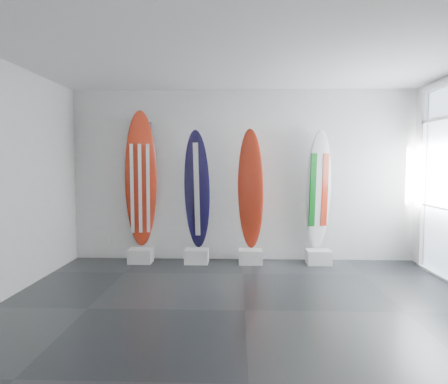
{
  "coord_description": "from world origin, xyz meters",
  "views": [
    {
      "loc": [
        -0.09,
        -4.49,
        1.7
      ],
      "look_at": [
        -0.29,
        1.4,
        1.28
      ],
      "focal_mm": 31.69,
      "sensor_mm": 36.0,
      "label": 1
    }
  ],
  "objects_px": {
    "surfboard_usa": "(141,181)",
    "surfboard_swiss": "(251,189)",
    "surfboard_italy": "(318,190)",
    "surfboard_navy": "(197,190)"
  },
  "relations": [
    {
      "from": "surfboard_usa",
      "to": "surfboard_swiss",
      "type": "height_order",
      "value": "surfboard_usa"
    },
    {
      "from": "surfboard_swiss",
      "to": "surfboard_italy",
      "type": "distance_m",
      "value": 1.16
    },
    {
      "from": "surfboard_navy",
      "to": "surfboard_swiss",
      "type": "distance_m",
      "value": 0.92
    },
    {
      "from": "surfboard_navy",
      "to": "surfboard_italy",
      "type": "relative_size",
      "value": 1.0
    },
    {
      "from": "surfboard_swiss",
      "to": "surfboard_italy",
      "type": "height_order",
      "value": "surfboard_swiss"
    },
    {
      "from": "surfboard_navy",
      "to": "surfboard_italy",
      "type": "height_order",
      "value": "surfboard_navy"
    },
    {
      "from": "surfboard_swiss",
      "to": "surfboard_italy",
      "type": "bearing_deg",
      "value": 21.75
    },
    {
      "from": "surfboard_italy",
      "to": "surfboard_navy",
      "type": "bearing_deg",
      "value": 166.3
    },
    {
      "from": "surfboard_swiss",
      "to": "surfboard_usa",
      "type": "bearing_deg",
      "value": -158.25
    },
    {
      "from": "surfboard_usa",
      "to": "surfboard_navy",
      "type": "xyz_separation_m",
      "value": [
        0.97,
        0.0,
        -0.16
      ]
    }
  ]
}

